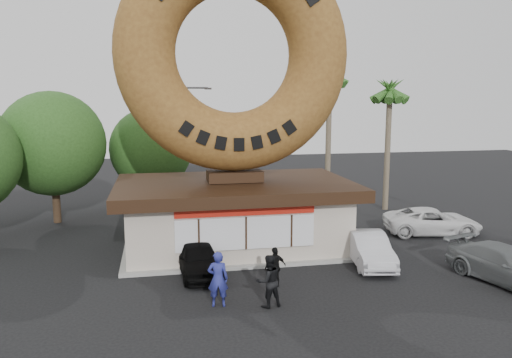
{
  "coord_description": "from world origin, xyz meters",
  "views": [
    {
      "loc": [
        -3.57,
        -17.33,
        7.22
      ],
      "look_at": [
        0.65,
        4.0,
        3.7
      ],
      "focal_mm": 35.0,
      "sensor_mm": 36.0,
      "label": 1
    }
  ],
  "objects_px": {
    "car_grey": "(507,265)",
    "car_white": "(432,221)",
    "car_black": "(198,258)",
    "street_lamp": "(184,140)",
    "person_left": "(218,279)",
    "person_center": "(269,281)",
    "donut_shop": "(235,212)",
    "giant_donut": "(234,54)",
    "car_silver": "(369,249)",
    "person_right": "(275,267)"
  },
  "relations": [
    {
      "from": "car_silver",
      "to": "person_left",
      "type": "bearing_deg",
      "value": -146.63
    },
    {
      "from": "person_right",
      "to": "car_silver",
      "type": "bearing_deg",
      "value": -175.83
    },
    {
      "from": "person_left",
      "to": "car_white",
      "type": "relative_size",
      "value": 0.39
    },
    {
      "from": "person_center",
      "to": "person_right",
      "type": "distance_m",
      "value": 1.9
    },
    {
      "from": "person_right",
      "to": "car_grey",
      "type": "distance_m",
      "value": 9.17
    },
    {
      "from": "person_center",
      "to": "person_right",
      "type": "height_order",
      "value": "person_center"
    },
    {
      "from": "donut_shop",
      "to": "person_right",
      "type": "xyz_separation_m",
      "value": [
        0.74,
        -5.39,
        -0.98
      ]
    },
    {
      "from": "giant_donut",
      "to": "person_right",
      "type": "height_order",
      "value": "giant_donut"
    },
    {
      "from": "car_black",
      "to": "car_silver",
      "type": "distance_m",
      "value": 7.46
    },
    {
      "from": "donut_shop",
      "to": "car_white",
      "type": "relative_size",
      "value": 2.22
    },
    {
      "from": "person_right",
      "to": "person_left",
      "type": "bearing_deg",
      "value": 12.91
    },
    {
      "from": "car_black",
      "to": "car_white",
      "type": "height_order",
      "value": "car_white"
    },
    {
      "from": "car_grey",
      "to": "giant_donut",
      "type": "bearing_deg",
      "value": 128.83
    },
    {
      "from": "giant_donut",
      "to": "donut_shop",
      "type": "bearing_deg",
      "value": -90.0
    },
    {
      "from": "street_lamp",
      "to": "person_center",
      "type": "xyz_separation_m",
      "value": [
        1.93,
        -17.18,
        -3.54
      ]
    },
    {
      "from": "person_center",
      "to": "car_silver",
      "type": "height_order",
      "value": "person_center"
    },
    {
      "from": "person_center",
      "to": "car_black",
      "type": "relative_size",
      "value": 0.46
    },
    {
      "from": "person_right",
      "to": "car_grey",
      "type": "height_order",
      "value": "person_right"
    },
    {
      "from": "giant_donut",
      "to": "car_black",
      "type": "distance_m",
      "value": 9.41
    },
    {
      "from": "car_grey",
      "to": "car_white",
      "type": "distance_m",
      "value": 7.19
    },
    {
      "from": "person_left",
      "to": "car_grey",
      "type": "xyz_separation_m",
      "value": [
        11.45,
        0.03,
        -0.28
      ]
    },
    {
      "from": "street_lamp",
      "to": "car_black",
      "type": "height_order",
      "value": "street_lamp"
    },
    {
      "from": "street_lamp",
      "to": "car_silver",
      "type": "bearing_deg",
      "value": -61.94
    },
    {
      "from": "donut_shop",
      "to": "person_center",
      "type": "distance_m",
      "value": 7.21
    },
    {
      "from": "person_right",
      "to": "car_black",
      "type": "xyz_separation_m",
      "value": [
        -2.8,
        2.01,
        -0.1
      ]
    },
    {
      "from": "car_silver",
      "to": "car_grey",
      "type": "bearing_deg",
      "value": -26.51
    },
    {
      "from": "person_left",
      "to": "person_center",
      "type": "relative_size",
      "value": 1.06
    },
    {
      "from": "person_left",
      "to": "car_silver",
      "type": "distance_m",
      "value": 7.73
    },
    {
      "from": "person_left",
      "to": "street_lamp",
      "type": "bearing_deg",
      "value": -80.98
    },
    {
      "from": "car_silver",
      "to": "car_white",
      "type": "bearing_deg",
      "value": 45.43
    },
    {
      "from": "donut_shop",
      "to": "giant_donut",
      "type": "relative_size",
      "value": 1.03
    },
    {
      "from": "person_left",
      "to": "car_silver",
      "type": "xyz_separation_m",
      "value": [
        7.04,
        3.18,
        -0.3
      ]
    },
    {
      "from": "person_left",
      "to": "car_white",
      "type": "xyz_separation_m",
      "value": [
        12.43,
        7.16,
        -0.29
      ]
    },
    {
      "from": "person_right",
      "to": "car_white",
      "type": "xyz_separation_m",
      "value": [
        10.04,
        5.78,
        -0.09
      ]
    },
    {
      "from": "person_right",
      "to": "street_lamp",
      "type": "bearing_deg",
      "value": -97.52
    },
    {
      "from": "person_center",
      "to": "car_white",
      "type": "height_order",
      "value": "person_center"
    },
    {
      "from": "car_black",
      "to": "car_grey",
      "type": "xyz_separation_m",
      "value": [
        11.87,
        -3.35,
        0.02
      ]
    },
    {
      "from": "person_left",
      "to": "car_black",
      "type": "relative_size",
      "value": 0.49
    },
    {
      "from": "person_center",
      "to": "car_silver",
      "type": "xyz_separation_m",
      "value": [
        5.32,
        3.59,
        -0.24
      ]
    },
    {
      "from": "street_lamp",
      "to": "car_white",
      "type": "bearing_deg",
      "value": -37.29
    },
    {
      "from": "street_lamp",
      "to": "car_black",
      "type": "xyz_separation_m",
      "value": [
        -0.21,
        -13.39,
        -3.79
      ]
    },
    {
      "from": "donut_shop",
      "to": "street_lamp",
      "type": "height_order",
      "value": "street_lamp"
    },
    {
      "from": "giant_donut",
      "to": "person_center",
      "type": "distance_m",
      "value": 10.97
    },
    {
      "from": "car_black",
      "to": "car_silver",
      "type": "xyz_separation_m",
      "value": [
        7.46,
        -0.2,
        0.01
      ]
    },
    {
      "from": "donut_shop",
      "to": "giant_donut",
      "type": "bearing_deg",
      "value": 90.0
    },
    {
      "from": "donut_shop",
      "to": "car_white",
      "type": "distance_m",
      "value": 10.84
    },
    {
      "from": "car_grey",
      "to": "donut_shop",
      "type": "bearing_deg",
      "value": 128.89
    },
    {
      "from": "donut_shop",
      "to": "car_grey",
      "type": "height_order",
      "value": "donut_shop"
    },
    {
      "from": "street_lamp",
      "to": "car_white",
      "type": "relative_size",
      "value": 1.59
    },
    {
      "from": "car_black",
      "to": "street_lamp",
      "type": "bearing_deg",
      "value": 84.13
    }
  ]
}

